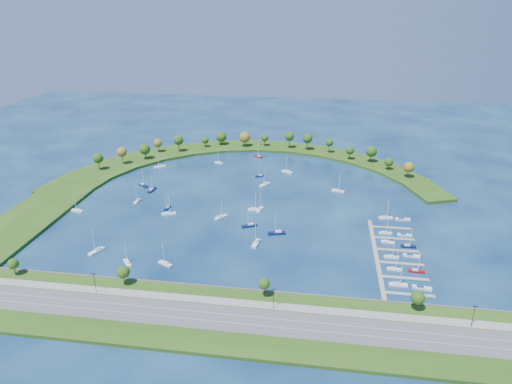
# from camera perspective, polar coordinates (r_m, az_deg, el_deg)

# --- Properties ---
(ground) EXTENTS (700.00, 700.00, 0.00)m
(ground) POSITION_cam_1_polar(r_m,az_deg,el_deg) (302.71, -1.07, -1.01)
(ground) COLOR #071C44
(ground) RESTS_ON ground
(south_shoreline) EXTENTS (420.00, 43.10, 11.60)m
(south_shoreline) POSITION_cam_1_polar(r_m,az_deg,el_deg) (198.56, -7.02, -15.12)
(south_shoreline) COLOR #274712
(south_shoreline) RESTS_ON ground
(breakwater) EXTENTS (286.74, 247.64, 2.00)m
(breakwater) POSITION_cam_1_polar(r_m,az_deg,el_deg) (355.99, -7.18, 2.73)
(breakwater) COLOR #274712
(breakwater) RESTS_ON ground
(breakwater_trees) EXTENTS (240.78, 87.80, 14.72)m
(breakwater_trees) POSITION_cam_1_polar(r_m,az_deg,el_deg) (383.40, -1.20, 5.92)
(breakwater_trees) COLOR #382314
(breakwater_trees) RESTS_ON breakwater
(harbor_tower) EXTENTS (2.60, 2.60, 4.13)m
(harbor_tower) POSITION_cam_1_polar(r_m,az_deg,el_deg) (412.22, 0.45, 6.20)
(harbor_tower) COLOR gray
(harbor_tower) RESTS_ON breakwater
(dock_system) EXTENTS (24.28, 82.00, 1.60)m
(dock_system) POSITION_cam_1_polar(r_m,az_deg,el_deg) (247.92, 16.53, -7.73)
(dock_system) COLOR gray
(dock_system) RESTS_ON ground
(moored_boat_0) EXTENTS (2.75, 7.49, 10.77)m
(moored_boat_0) POSITION_cam_1_polar(r_m,az_deg,el_deg) (309.73, -14.68, -1.05)
(moored_boat_0) COLOR white
(moored_boat_0) RESTS_ON ground
(moored_boat_1) EXTENTS (8.56, 4.05, 12.13)m
(moored_boat_1) POSITION_cam_1_polar(r_m,az_deg,el_deg) (307.40, -21.53, -2.14)
(moored_boat_1) COLOR white
(moored_boat_1) RESTS_ON ground
(moored_boat_2) EXTENTS (10.36, 5.17, 14.67)m
(moored_boat_2) POSITION_cam_1_polar(r_m,az_deg,el_deg) (259.42, 2.63, -5.10)
(moored_boat_2) COLOR #0A1343
(moored_boat_2) RESTS_ON ground
(moored_boat_3) EXTENTS (7.52, 9.18, 13.77)m
(moored_boat_3) POSITION_cam_1_polar(r_m,az_deg,el_deg) (326.14, 1.13, 0.99)
(moored_boat_3) COLOR white
(moored_boat_3) RESTS_ON ground
(moored_boat_4) EXTENTS (9.46, 7.00, 13.83)m
(moored_boat_4) POSITION_cam_1_polar(r_m,az_deg,el_deg) (351.43, 3.96, 2.59)
(moored_boat_4) COLOR white
(moored_boat_4) RESTS_ON ground
(moored_boat_5) EXTENTS (3.64, 9.30, 13.32)m
(moored_boat_5) POSITION_cam_1_polar(r_m,az_deg,el_deg) (325.12, -12.94, 0.30)
(moored_boat_5) COLOR #0A1343
(moored_boat_5) RESTS_ON ground
(moored_boat_6) EXTENTS (7.35, 8.39, 12.87)m
(moored_boat_6) POSITION_cam_1_polar(r_m,az_deg,el_deg) (278.49, -4.42, -3.10)
(moored_boat_6) COLOR white
(moored_boat_6) RESTS_ON ground
(moored_boat_7) EXTENTS (6.61, 7.43, 11.46)m
(moored_boat_7) POSITION_cam_1_polar(r_m,az_deg,el_deg) (240.60, -15.86, -8.50)
(moored_boat_7) COLOR white
(moored_boat_7) RESTS_ON ground
(moored_boat_8) EXTENTS (6.79, 5.71, 10.27)m
(moored_boat_8) POSITION_cam_1_polar(r_m,az_deg,el_deg) (342.67, 0.49, 2.08)
(moored_boat_8) COLOR #0A1343
(moored_boat_8) RESTS_ON ground
(moored_boat_9) EXTENTS (8.30, 5.71, 11.98)m
(moored_boat_9) POSITION_cam_1_polar(r_m,az_deg,el_deg) (235.44, -11.32, -8.76)
(moored_boat_9) COLOR white
(moored_boat_9) RESTS_ON ground
(moored_boat_10) EXTENTS (8.34, 6.84, 12.52)m
(moored_boat_10) POSITION_cam_1_polar(r_m,az_deg,el_deg) (334.65, -13.97, 0.86)
(moored_boat_10) COLOR #0A1343
(moored_boat_10) RESTS_ON ground
(moored_boat_11) EXTENTS (9.34, 6.46, 13.49)m
(moored_boat_11) POSITION_cam_1_polar(r_m,az_deg,el_deg) (267.46, -0.82, -4.18)
(moored_boat_11) COLOR #0A1343
(moored_boat_11) RESTS_ON ground
(moored_boat_12) EXTENTS (6.18, 9.55, 13.67)m
(moored_boat_12) POSITION_cam_1_polar(r_m,az_deg,el_deg) (255.83, -19.39, -6.96)
(moored_boat_12) COLOR white
(moored_boat_12) RESTS_ON ground
(moored_boat_13) EXTENTS (3.96, 9.52, 13.58)m
(moored_boat_13) POSITION_cam_1_polar(r_m,az_deg,el_deg) (248.81, 0.00, -6.40)
(moored_boat_13) COLOR white
(moored_boat_13) RESTS_ON ground
(moored_boat_14) EXTENTS (8.64, 4.27, 12.24)m
(moored_boat_14) POSITION_cam_1_polar(r_m,az_deg,el_deg) (287.69, -0.19, -2.14)
(moored_boat_14) COLOR white
(moored_boat_14) RESTS_ON ground
(moored_boat_15) EXTENTS (7.50, 6.24, 11.31)m
(moored_boat_15) POSITION_cam_1_polar(r_m,az_deg,el_deg) (386.16, 0.31, 4.53)
(moored_boat_15) COLOR maroon
(moored_boat_15) RESTS_ON ground
(moored_boat_16) EXTENTS (9.09, 4.12, 12.90)m
(moored_boat_16) POSITION_cam_1_polar(r_m,az_deg,el_deg) (320.53, 10.24, 0.20)
(moored_boat_16) COLOR white
(moored_boat_16) RESTS_ON ground
(moored_boat_17) EXTENTS (7.70, 4.67, 10.95)m
(moored_boat_17) POSITION_cam_1_polar(r_m,az_deg,el_deg) (372.06, -4.68, 3.72)
(moored_boat_17) COLOR white
(moored_boat_17) RESTS_ON ground
(moored_boat_18) EXTENTS (9.27, 7.75, 13.99)m
(moored_boat_18) POSITION_cam_1_polar(r_m,az_deg,el_deg) (369.60, -11.97, 3.17)
(moored_boat_18) COLOR white
(moored_boat_18) RESTS_ON ground
(moored_boat_19) EXTENTS (4.28, 8.32, 11.78)m
(moored_boat_19) POSITION_cam_1_polar(r_m,az_deg,el_deg) (287.67, 0.50, -2.15)
(moored_boat_19) COLOR white
(moored_boat_19) RESTS_ON ground
(moored_boat_20) EXTENTS (2.82, 7.25, 10.39)m
(moored_boat_20) POSITION_cam_1_polar(r_m,az_deg,el_deg) (295.24, -11.07, -1.92)
(moored_boat_20) COLOR #0A1343
(moored_boat_20) RESTS_ON ground
(moored_boat_21) EXTENTS (9.14, 5.36, 12.98)m
(moored_boat_21) POSITION_cam_1_polar(r_m,az_deg,el_deg) (287.14, -10.91, -2.63)
(moored_boat_21) COLOR white
(moored_boat_21) RESTS_ON ground
(docked_boat_0) EXTENTS (8.49, 2.59, 12.38)m
(docked_boat_0) POSITION_cam_1_polar(r_m,az_deg,el_deg) (225.58, 17.42, -10.99)
(docked_boat_0) COLOR white
(docked_boat_0) RESTS_ON ground
(docked_boat_1) EXTENTS (8.93, 3.64, 1.77)m
(docked_boat_1) POSITION_cam_1_polar(r_m,az_deg,el_deg) (227.07, 20.09, -11.22)
(docked_boat_1) COLOR white
(docked_boat_1) RESTS_ON ground
(docked_boat_2) EXTENTS (7.31, 2.38, 10.62)m
(docked_boat_2) POSITION_cam_1_polar(r_m,az_deg,el_deg) (236.89, 16.98, -9.18)
(docked_boat_2) COLOR white
(docked_boat_2) RESTS_ON ground
(docked_boat_3) EXTENTS (7.86, 2.59, 11.40)m
(docked_boat_3) POSITION_cam_1_polar(r_m,az_deg,el_deg) (238.64, 19.50, -9.28)
(docked_boat_3) COLOR maroon
(docked_boat_3) RESTS_ON ground
(docked_boat_4) EXTENTS (7.61, 2.18, 11.17)m
(docked_boat_4) POSITION_cam_1_polar(r_m,az_deg,el_deg) (246.73, 16.63, -7.76)
(docked_boat_4) COLOR white
(docked_boat_4) RESTS_ON ground
(docked_boat_5) EXTENTS (8.79, 3.25, 1.75)m
(docked_boat_5) POSITION_cam_1_polar(r_m,az_deg,el_deg) (251.12, 18.92, -7.56)
(docked_boat_5) COLOR white
(docked_boat_5) RESTS_ON ground
(docked_boat_6) EXTENTS (7.25, 2.89, 10.37)m
(docked_boat_6) POSITION_cam_1_polar(r_m,az_deg,el_deg) (260.56, 16.20, -5.98)
(docked_boat_6) COLOR white
(docked_boat_6) RESTS_ON ground
(docked_boat_7) EXTENTS (7.99, 2.34, 11.69)m
(docked_boat_7) POSITION_cam_1_polar(r_m,az_deg,el_deg) (259.47, 18.58, -6.42)
(docked_boat_7) COLOR #0A1343
(docked_boat_7) RESTS_ON ground
(docked_boat_8) EXTENTS (7.56, 2.72, 10.88)m
(docked_boat_8) POSITION_cam_1_polar(r_m,az_deg,el_deg) (269.78, 15.94, -4.90)
(docked_boat_8) COLOR white
(docked_boat_8) RESTS_ON ground
(docked_boat_9) EXTENTS (8.06, 2.38, 1.64)m
(docked_boat_9) POSITION_cam_1_polar(r_m,az_deg,el_deg) (270.88, 18.15, -5.14)
(docked_boat_9) COLOR white
(docked_boat_9) RESTS_ON ground
(docked_boat_10) EXTENTS (8.82, 3.80, 12.55)m
(docked_boat_10) POSITION_cam_1_polar(r_m,az_deg,el_deg) (287.81, 15.97, -3.08)
(docked_boat_10) COLOR white
(docked_boat_10) RESTS_ON ground
(docked_boat_11) EXTENTS (8.96, 3.02, 1.80)m
(docked_boat_11) POSITION_cam_1_polar(r_m,az_deg,el_deg) (289.20, 17.92, -3.25)
(docked_boat_11) COLOR white
(docked_boat_11) RESTS_ON ground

